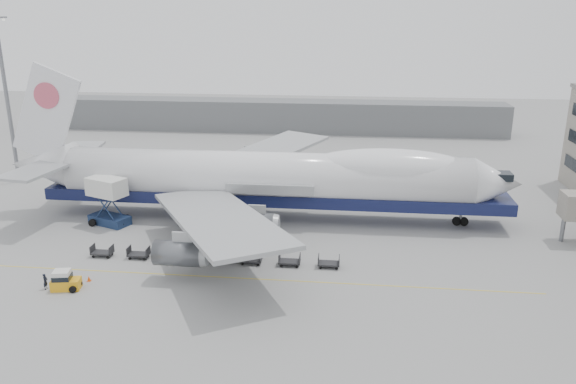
# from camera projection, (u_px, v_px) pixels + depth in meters

# --- Properties ---
(ground) EXTENTS (260.00, 260.00, 0.00)m
(ground) POSITION_uv_depth(u_px,v_px,m) (250.00, 254.00, 62.93)
(ground) COLOR gray
(ground) RESTS_ON ground
(apron_line) EXTENTS (60.00, 0.15, 0.01)m
(apron_line) POSITION_uv_depth(u_px,v_px,m) (240.00, 278.00, 57.25)
(apron_line) COLOR gold
(apron_line) RESTS_ON ground
(hangar) EXTENTS (110.00, 8.00, 7.00)m
(hangar) POSITION_uv_depth(u_px,v_px,m) (261.00, 115.00, 129.26)
(hangar) COLOR slate
(hangar) RESTS_ON ground
(floodlight_mast) EXTENTS (2.40, 2.40, 25.43)m
(floodlight_mast) POSITION_uv_depth(u_px,v_px,m) (6.00, 93.00, 85.89)
(floodlight_mast) COLOR slate
(floodlight_mast) RESTS_ON ground
(airliner) EXTENTS (67.00, 55.30, 19.98)m
(airliner) POSITION_uv_depth(u_px,v_px,m) (271.00, 177.00, 72.53)
(airliner) COLOR white
(airliner) RESTS_ON ground
(catering_truck) EXTENTS (5.79, 4.89, 6.15)m
(catering_truck) POSITION_uv_depth(u_px,v_px,m) (108.00, 198.00, 71.05)
(catering_truck) COLOR #192A4D
(catering_truck) RESTS_ON ground
(baggage_tug) EXTENTS (2.92, 1.91, 1.98)m
(baggage_tug) POSITION_uv_depth(u_px,v_px,m) (65.00, 281.00, 54.72)
(baggage_tug) COLOR #EAA216
(baggage_tug) RESTS_ON ground
(ground_worker) EXTENTS (0.39, 0.59, 1.61)m
(ground_worker) POSITION_uv_depth(u_px,v_px,m) (45.00, 281.00, 54.77)
(ground_worker) COLOR black
(ground_worker) RESTS_ON ground
(traffic_cone) EXTENTS (0.39, 0.39, 0.57)m
(traffic_cone) POSITION_uv_depth(u_px,v_px,m) (89.00, 279.00, 56.56)
(traffic_cone) COLOR #E94C0C
(traffic_cone) RESTS_ON ground
(dolly_0) EXTENTS (2.30, 1.35, 1.30)m
(dolly_0) POSITION_uv_depth(u_px,v_px,m) (102.00, 252.00, 62.28)
(dolly_0) COLOR #2D2D30
(dolly_0) RESTS_ON ground
(dolly_1) EXTENTS (2.30, 1.35, 1.30)m
(dolly_1) POSITION_uv_depth(u_px,v_px,m) (139.00, 254.00, 61.83)
(dolly_1) COLOR #2D2D30
(dolly_1) RESTS_ON ground
(dolly_2) EXTENTS (2.30, 1.35, 1.30)m
(dolly_2) POSITION_uv_depth(u_px,v_px,m) (176.00, 255.00, 61.37)
(dolly_2) COLOR #2D2D30
(dolly_2) RESTS_ON ground
(dolly_3) EXTENTS (2.30, 1.35, 1.30)m
(dolly_3) POSITION_uv_depth(u_px,v_px,m) (213.00, 257.00, 60.92)
(dolly_3) COLOR #2D2D30
(dolly_3) RESTS_ON ground
(dolly_4) EXTENTS (2.30, 1.35, 1.30)m
(dolly_4) POSITION_uv_depth(u_px,v_px,m) (251.00, 259.00, 60.47)
(dolly_4) COLOR #2D2D30
(dolly_4) RESTS_ON ground
(dolly_5) EXTENTS (2.30, 1.35, 1.30)m
(dolly_5) POSITION_uv_depth(u_px,v_px,m) (290.00, 261.00, 60.02)
(dolly_5) COLOR #2D2D30
(dolly_5) RESTS_ON ground
(dolly_6) EXTENTS (2.30, 1.35, 1.30)m
(dolly_6) POSITION_uv_depth(u_px,v_px,m) (329.00, 263.00, 59.57)
(dolly_6) COLOR #2D2D30
(dolly_6) RESTS_ON ground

